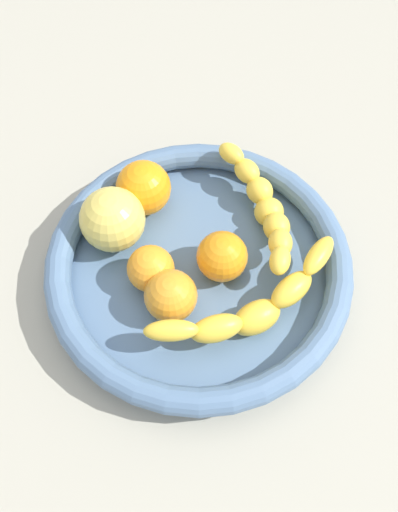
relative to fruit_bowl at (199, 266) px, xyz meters
The scene contains 9 objects.
kitchen_counter 4.01cm from the fruit_bowl, ahead, with size 120.00×120.00×3.00cm, color #A4A08F.
fruit_bowl is the anchor object (origin of this frame).
banana_draped_left 8.76cm from the fruit_bowl, 43.10° to the left, with size 13.15×21.25×5.23cm.
banana_draped_right 10.47cm from the fruit_bowl, 130.66° to the left, with size 19.20×8.89×5.48cm.
orange_front 11.73cm from the fruit_bowl, 144.73° to the right, with size 6.64×6.64×6.64cm, color orange.
orange_mid_left 3.44cm from the fruit_bowl, 85.01° to the left, with size 5.79×5.79×5.79cm, color orange.
orange_mid_right 6.15cm from the fruit_bowl, 31.47° to the right, with size 5.78×5.78×5.78cm, color orange.
orange_rear 5.84cm from the fruit_bowl, 75.02° to the right, with size 5.31×5.31×5.31cm, color orange.
apple_yellow 11.24cm from the fruit_bowl, 114.14° to the right, with size 7.57×7.57×7.57cm, color #DFC757.
Camera 1 is at (30.99, -0.04, 59.67)cm, focal length 38.10 mm.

